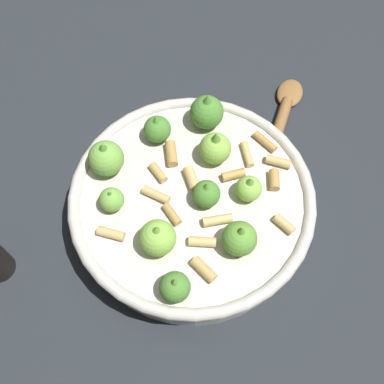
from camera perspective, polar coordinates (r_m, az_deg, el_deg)
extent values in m
plane|color=#23282D|center=(0.57, 0.00, -3.04)|extent=(2.40, 2.40, 0.00)
cylinder|color=beige|center=(0.54, 0.00, -1.84)|extent=(0.27, 0.27, 0.05)
torus|color=beige|center=(0.52, 0.00, -0.52)|extent=(0.28, 0.28, 0.01)
sphere|color=#8CC64C|center=(0.48, -4.34, -5.76)|extent=(0.04, 0.04, 0.04)
cone|color=#609E38|center=(0.46, -4.49, -4.90)|extent=(0.02, 0.02, 0.01)
sphere|color=#4C8933|center=(0.50, 1.81, -0.24)|extent=(0.03, 0.03, 0.03)
cone|color=#609E38|center=(0.49, 1.87, 0.66)|extent=(0.01, 0.01, 0.01)
sphere|color=#75B247|center=(0.53, -10.74, 4.17)|extent=(0.04, 0.04, 0.04)
cone|color=#4C8933|center=(0.51, -11.11, 5.37)|extent=(0.02, 0.02, 0.02)
sphere|color=#8CC64C|center=(0.53, 2.92, 5.48)|extent=(0.04, 0.04, 0.04)
cone|color=#609E38|center=(0.51, 3.03, 6.75)|extent=(0.02, 0.02, 0.02)
sphere|color=#4C8933|center=(0.55, -4.38, 7.85)|extent=(0.03, 0.03, 0.03)
cone|color=#609E38|center=(0.54, -4.51, 8.97)|extent=(0.01, 0.01, 0.02)
sphere|color=#609E38|center=(0.48, 5.97, -5.83)|extent=(0.04, 0.04, 0.04)
cone|color=#609E38|center=(0.46, 6.19, -4.90)|extent=(0.01, 0.01, 0.02)
sphere|color=#4C8933|center=(0.56, 1.86, 9.96)|extent=(0.04, 0.04, 0.04)
cone|color=#4C8933|center=(0.54, 1.93, 11.33)|extent=(0.02, 0.02, 0.02)
sphere|color=#8CC64C|center=(0.51, 7.15, -0.05)|extent=(0.03, 0.03, 0.03)
cone|color=#609E38|center=(0.50, 7.35, 0.78)|extent=(0.02, 0.02, 0.01)
sphere|color=#75B247|center=(0.51, -10.07, -0.96)|extent=(0.03, 0.03, 0.03)
cone|color=#4C8933|center=(0.50, -10.31, -0.26)|extent=(0.01, 0.01, 0.01)
sphere|color=#4C8933|center=(0.46, -2.16, -11.84)|extent=(0.03, 0.03, 0.03)
cone|color=#609E38|center=(0.45, -2.24, -11.24)|extent=(0.01, 0.01, 0.01)
cylinder|color=tan|center=(0.53, -4.27, 2.45)|extent=(0.02, 0.03, 0.01)
cylinder|color=tan|center=(0.54, -2.61, 4.83)|extent=(0.02, 0.03, 0.01)
cylinder|color=tan|center=(0.51, 11.51, -3.97)|extent=(0.02, 0.03, 0.01)
cylinder|color=tan|center=(0.52, -0.57, 1.71)|extent=(0.02, 0.03, 0.01)
cylinder|color=tan|center=(0.53, 10.29, 1.51)|extent=(0.01, 0.03, 0.01)
cylinder|color=tan|center=(0.56, 9.16, 6.26)|extent=(0.03, 0.03, 0.01)
cylinder|color=tan|center=(0.55, 6.93, 4.73)|extent=(0.01, 0.03, 0.01)
cylinder|color=tan|center=(0.52, -4.53, -0.52)|extent=(0.03, 0.02, 0.01)
cylinder|color=tan|center=(0.50, -10.14, -5.15)|extent=(0.03, 0.02, 0.01)
cylinder|color=tan|center=(0.50, 3.22, -3.53)|extent=(0.03, 0.02, 0.01)
cylinder|color=tan|center=(0.48, 1.50, -9.68)|extent=(0.03, 0.03, 0.01)
cylinder|color=tan|center=(0.50, -2.53, -2.81)|extent=(0.02, 0.03, 0.01)
cylinder|color=tan|center=(0.49, 1.31, -6.25)|extent=(0.03, 0.01, 0.01)
cylinder|color=tan|center=(0.53, 5.22, 2.17)|extent=(0.03, 0.02, 0.01)
cylinder|color=tan|center=(0.55, 10.77, 3.76)|extent=(0.03, 0.02, 0.01)
cylinder|color=olive|center=(0.62, 10.18, 5.87)|extent=(0.07, 0.16, 0.02)
ellipsoid|color=olive|center=(0.68, 12.18, 12.03)|extent=(0.05, 0.06, 0.01)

